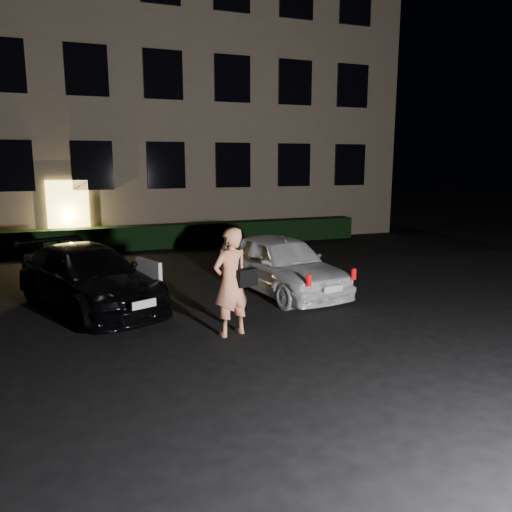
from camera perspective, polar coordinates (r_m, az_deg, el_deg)
name	(u,v)px	position (r m, az deg, el deg)	size (l,w,h in m)	color
ground	(284,340)	(9.06, 3.20, -9.54)	(80.00, 80.00, 0.00)	black
building	(147,94)	(23.20, -12.38, 17.58)	(20.00, 8.11, 12.00)	#6F5E4F
hedge	(171,236)	(18.79, -9.72, 2.28)	(15.00, 0.70, 0.85)	black
sedan	(88,277)	(11.41, -18.62, -2.34)	(3.44, 4.96, 1.33)	black
hatch	(281,264)	(12.08, 2.87, -0.89)	(2.31, 4.36, 1.41)	white
man	(231,282)	(9.02, -2.84, -2.97)	(0.92, 0.68, 2.00)	#FF986E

